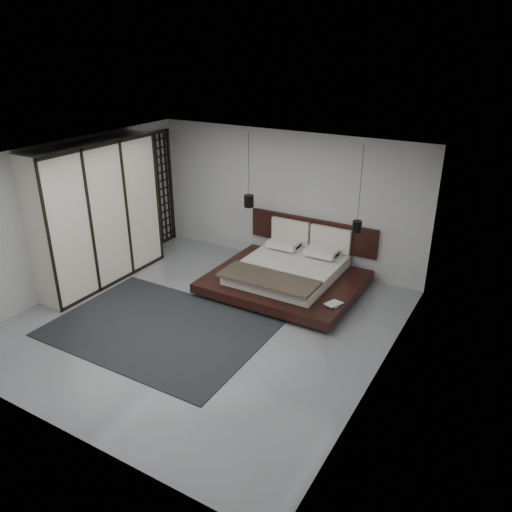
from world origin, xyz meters
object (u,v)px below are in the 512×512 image
Objects in this scene: pendant_left at (249,201)px; wardrobe at (97,214)px; pendant_right at (357,226)px; bed at (288,273)px; rug at (159,328)px; lattice_screen at (159,190)px.

wardrobe is at bearing -137.80° from pendant_left.
pendant_right is 4.91m from wardrobe.
wardrobe is at bearing -155.14° from bed.
bed is 2.75m from rug.
bed is 1.76× the size of pendant_right.
wardrobe reaches higher than bed.
lattice_screen is at bearing 177.61° from pendant_left.
pendant_right is at bearing 21.05° from bed.
pendant_left is 2.96m from wardrobe.
wardrobe is at bearing 156.88° from rug.
rug is (2.43, -3.02, -1.29)m from lattice_screen.
pendant_left is 3.25m from rug.
lattice_screen is 0.93× the size of wardrobe.
lattice_screen is at bearing 128.85° from rug.
pendant_right is (2.29, 0.00, -0.12)m from pendant_left.
pendant_right reaches higher than wardrobe.
bed is 1.69m from pendant_left.
pendant_left is (2.44, -0.10, 0.15)m from lattice_screen.
pendant_left is (-1.15, 0.44, 1.16)m from bed.
lattice_screen is 4.09m from rug.
pendant_left is at bearing 158.95° from bed.
bed is at bearing -8.60° from lattice_screen.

